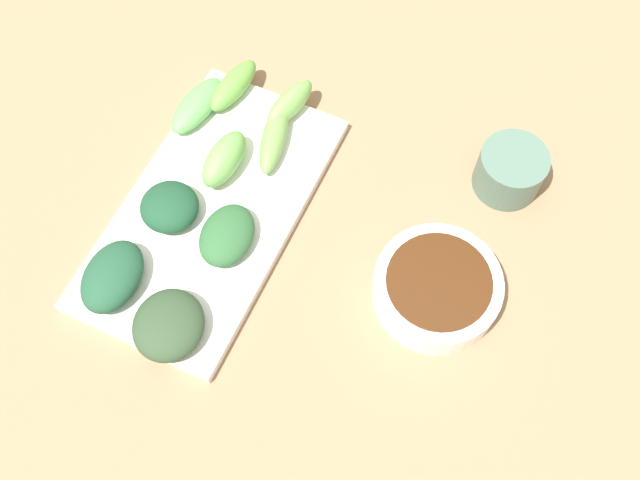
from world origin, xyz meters
The scene contains 13 objects.
tabletop centered at (0.00, 0.00, 0.01)m, with size 2.10×2.10×0.02m, color #967353.
sauce_bowl centered at (-0.11, -0.03, 0.04)m, with size 0.11×0.11×0.03m.
serving_plate centered at (0.11, -0.01, 0.03)m, with size 0.15×0.28×0.01m, color white.
broccoli_stalk_0 centered at (0.15, -0.14, 0.04)m, with size 0.03×0.07×0.02m, color #63A141.
broccoli_leafy_1 centered at (0.08, 0.11, 0.05)m, with size 0.06×0.07×0.03m, color #2E452C.
broccoli_leafy_2 centered at (0.15, 0.09, 0.05)m, with size 0.05×0.07×0.03m, color #1F4C33.
broccoli_leafy_3 centered at (0.08, 0.01, 0.04)m, with size 0.05×0.06×0.02m, color #2D5D33.
broccoli_leafy_4 centered at (0.14, 0.01, 0.04)m, with size 0.05×0.05×0.02m, color #1A452B.
broccoli_stalk_5 centered at (0.12, -0.06, 0.05)m, with size 0.03×0.06×0.03m, color #6EB354.
broccoli_stalk_6 centered at (0.09, -0.14, 0.05)m, with size 0.02×0.06×0.03m, color #73B053.
broccoli_stalk_7 centered at (0.09, -0.10, 0.04)m, with size 0.02×0.09×0.02m, color #6D9F4E.
broccoli_stalk_8 centered at (0.17, -0.10, 0.04)m, with size 0.03×0.07×0.02m, color #62AF59.
tea_cup centered at (-0.13, -0.16, 0.04)m, with size 0.06×0.06×0.05m, color #517162.
Camera 1 is at (-0.12, 0.23, 0.64)m, focal length 41.33 mm.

